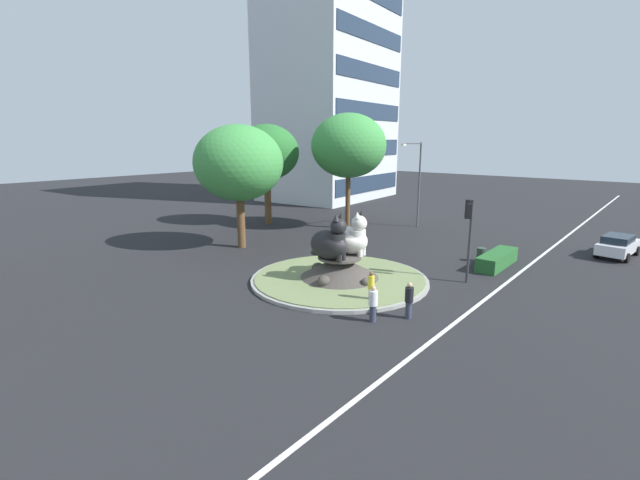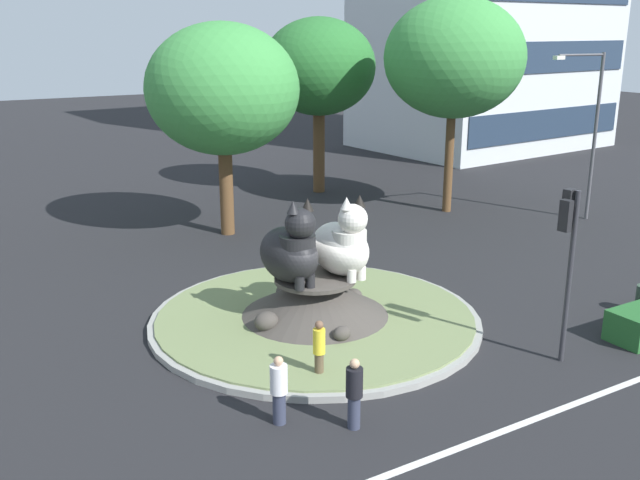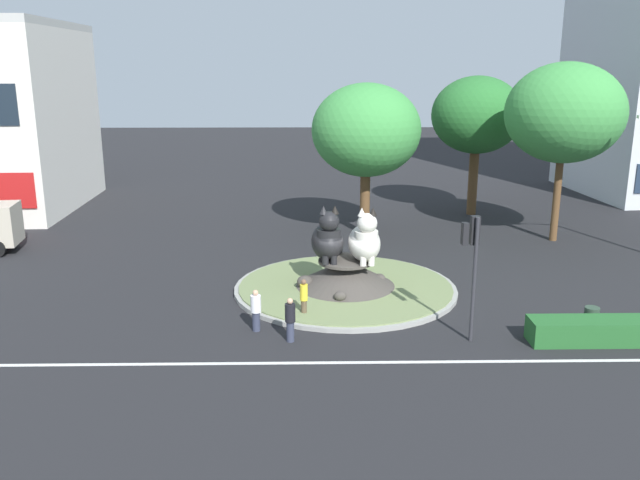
{
  "view_description": "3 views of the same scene",
  "coord_description": "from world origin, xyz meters",
  "views": [
    {
      "loc": [
        -19.09,
        -14.31,
        7.84
      ],
      "look_at": [
        -0.86,
        0.71,
        2.42
      ],
      "focal_mm": 24.76,
      "sensor_mm": 36.0,
      "label": 1
    },
    {
      "loc": [
        -10.25,
        -17.33,
        8.54
      ],
      "look_at": [
        0.05,
        -0.21,
        2.64
      ],
      "focal_mm": 40.15,
      "sensor_mm": 36.0,
      "label": 2
    },
    {
      "loc": [
        -1.65,
        -28.04,
        9.83
      ],
      "look_at": [
        -1.16,
        -1.19,
        2.67
      ],
      "focal_mm": 36.94,
      "sensor_mm": 36.0,
      "label": 3
    }
  ],
  "objects": [
    {
      "name": "roundabout_island",
      "position": [
        -0.01,
        0.0,
        0.49
      ],
      "size": [
        9.98,
        9.98,
        1.43
      ],
      "color": "gray",
      "rests_on": "ground"
    },
    {
      "name": "second_tree_near_tower",
      "position": [
        9.44,
        15.52,
        6.61
      ],
      "size": [
        5.94,
        5.94,
        9.18
      ],
      "color": "brown",
      "rests_on": "ground"
    },
    {
      "name": "pedestrian_black_shirt",
      "position": [
        -2.33,
        -5.62,
        0.88
      ],
      "size": [
        0.38,
        0.38,
        1.68
      ],
      "rotation": [
        0.0,
        0.0,
        2.44
      ],
      "color": "#33384C",
      "rests_on": "ground"
    },
    {
      "name": "traffic_light_mast",
      "position": [
        4.2,
        -5.6,
        3.43
      ],
      "size": [
        0.71,
        0.59,
        4.67
      ],
      "rotation": [
        0.0,
        0.0,
        1.69
      ],
      "color": "#2D2D33",
      "rests_on": "ground"
    },
    {
      "name": "broadleaf_tree_behind_island",
      "position": [
        1.72,
        10.35,
        6.15
      ],
      "size": [
        6.35,
        6.35,
        8.87
      ],
      "color": "brown",
      "rests_on": "ground"
    },
    {
      "name": "cat_statue_black",
      "position": [
        -0.79,
        0.01,
        2.37
      ],
      "size": [
        1.62,
        2.63,
        2.57
      ],
      "rotation": [
        0.0,
        0.0,
        -1.48
      ],
      "color": "black",
      "rests_on": "roundabout_island"
    },
    {
      "name": "streetlight_arm",
      "position": [
        16.86,
        4.08,
        4.44
      ],
      "size": [
        2.66,
        0.64,
        7.56
      ],
      "rotation": [
        0.0,
        0.0,
        2.96
      ],
      "color": "#4C4C51",
      "rests_on": "ground"
    },
    {
      "name": "cat_statue_white",
      "position": [
        0.83,
        -0.22,
        2.35
      ],
      "size": [
        1.63,
        2.64,
        2.52
      ],
      "rotation": [
        0.0,
        0.0,
        -1.47
      ],
      "color": "silver",
      "rests_on": "roundabout_island"
    },
    {
      "name": "third_tree_left",
      "position": [
        12.52,
        8.53,
        7.26
      ],
      "size": [
        6.5,
        6.5,
        10.03
      ],
      "color": "brown",
      "rests_on": "ground"
    },
    {
      "name": "ground_plane",
      "position": [
        0.0,
        0.0,
        0.0
      ],
      "size": [
        160.0,
        160.0,
        0.0
      ],
      "primitive_type": "plane",
      "color": "black"
    },
    {
      "name": "lane_centreline",
      "position": [
        0.0,
        -7.46,
        0.0
      ],
      "size": [
        112.0,
        0.2,
        0.01
      ],
      "primitive_type": "cube",
      "color": "silver",
      "rests_on": "ground"
    },
    {
      "name": "pedestrian_white_shirt",
      "position": [
        -3.66,
        -4.59,
        0.86
      ],
      "size": [
        0.4,
        0.4,
        1.64
      ],
      "rotation": [
        0.0,
        0.0,
        2.89
      ],
      "color": "#33384C",
      "rests_on": "ground"
    },
    {
      "name": "pedestrian_yellow_shirt",
      "position": [
        -1.84,
        -3.31,
        0.87
      ],
      "size": [
        0.31,
        0.31,
        1.63
      ],
      "rotation": [
        0.0,
        0.0,
        0.3
      ],
      "color": "brown",
      "rests_on": "ground"
    }
  ]
}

